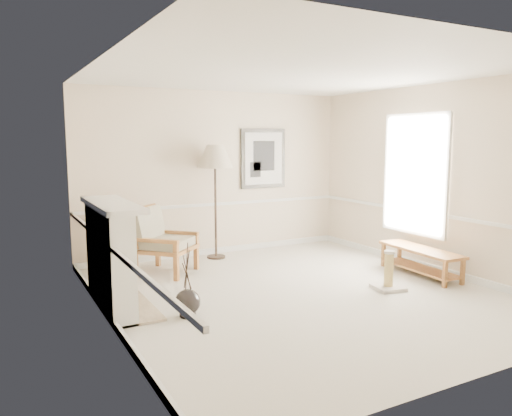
{
  "coord_description": "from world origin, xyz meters",
  "views": [
    {
      "loc": [
        -3.59,
        -5.43,
        2.05
      ],
      "look_at": [
        -0.29,
        0.7,
        1.09
      ],
      "focal_mm": 35.0,
      "sensor_mm": 36.0,
      "label": 1
    }
  ],
  "objects_px": {
    "armchair": "(159,237)",
    "floor_lamp": "(215,160)",
    "bench": "(420,257)",
    "scratching_post": "(388,277)",
    "floor_vase": "(187,303)"
  },
  "relations": [
    {
      "from": "bench",
      "to": "scratching_post",
      "type": "xyz_separation_m",
      "value": [
        -0.94,
        -0.32,
        -0.11
      ]
    },
    {
      "from": "floor_lamp",
      "to": "bench",
      "type": "bearing_deg",
      "value": -47.46
    },
    {
      "from": "floor_vase",
      "to": "armchair",
      "type": "height_order",
      "value": "armchair"
    },
    {
      "from": "floor_lamp",
      "to": "bench",
      "type": "distance_m",
      "value": 3.68
    },
    {
      "from": "floor_vase",
      "to": "bench",
      "type": "relative_size",
      "value": 0.6
    },
    {
      "from": "floor_vase",
      "to": "bench",
      "type": "distance_m",
      "value": 3.77
    },
    {
      "from": "floor_vase",
      "to": "armchair",
      "type": "relative_size",
      "value": 0.78
    },
    {
      "from": "armchair",
      "to": "floor_lamp",
      "type": "relative_size",
      "value": 0.58
    },
    {
      "from": "floor_vase",
      "to": "bench",
      "type": "xyz_separation_m",
      "value": [
        3.76,
        0.02,
        0.11
      ]
    },
    {
      "from": "armchair",
      "to": "floor_lamp",
      "type": "height_order",
      "value": "floor_lamp"
    },
    {
      "from": "floor_lamp",
      "to": "floor_vase",
      "type": "bearing_deg",
      "value": -120.35
    },
    {
      "from": "armchair",
      "to": "scratching_post",
      "type": "xyz_separation_m",
      "value": [
        2.51,
        -2.35,
        -0.38
      ]
    },
    {
      "from": "floor_vase",
      "to": "armchair",
      "type": "distance_m",
      "value": 2.11
    },
    {
      "from": "bench",
      "to": "floor_lamp",
      "type": "bearing_deg",
      "value": 132.54
    },
    {
      "from": "floor_vase",
      "to": "armchair",
      "type": "bearing_deg",
      "value": 81.25
    }
  ]
}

